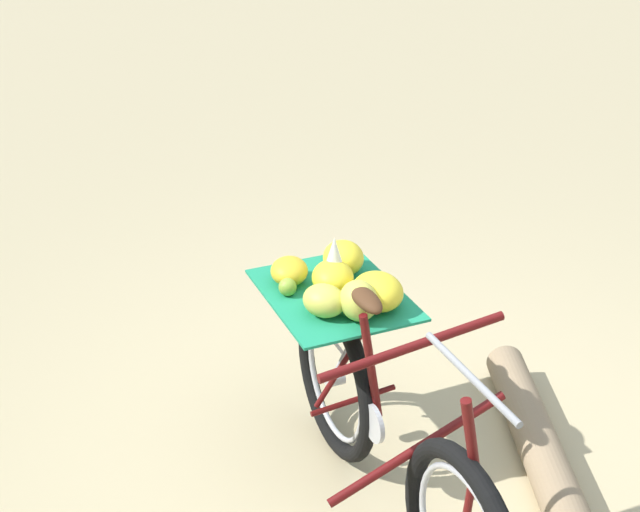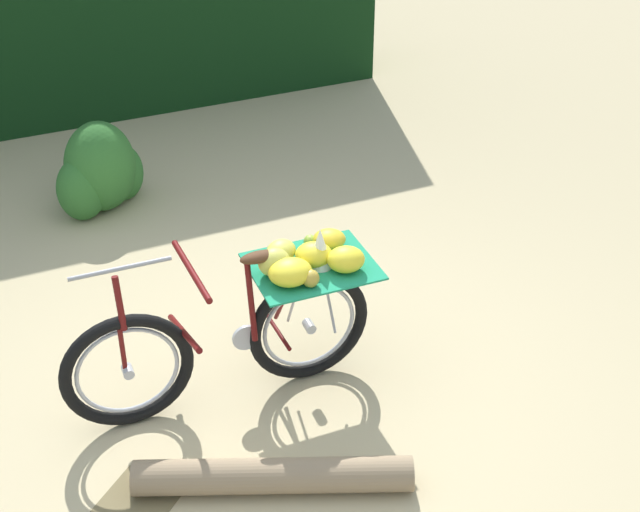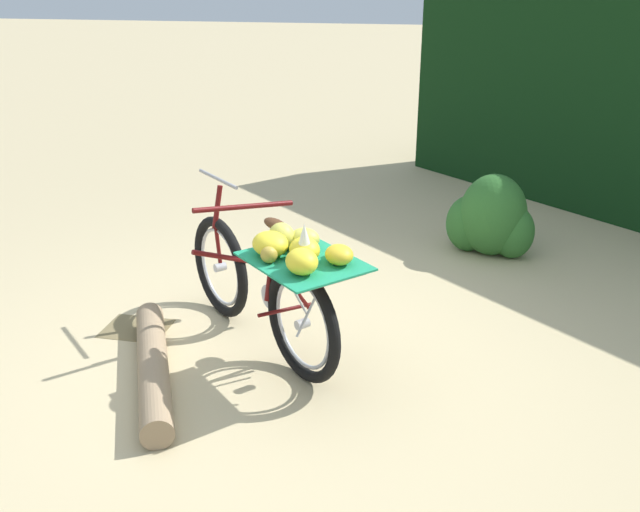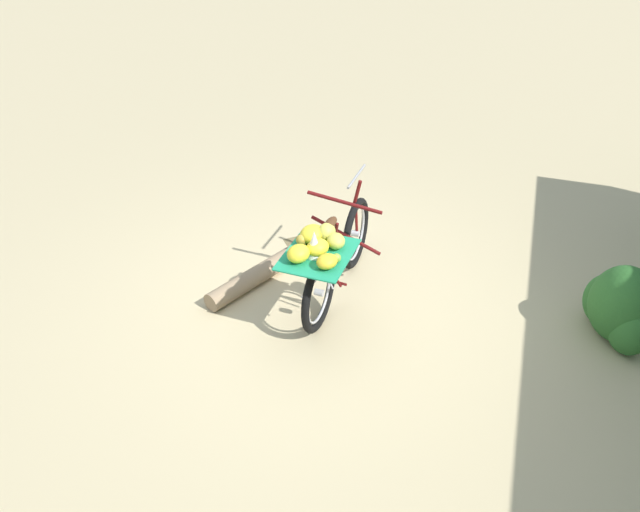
{
  "view_description": "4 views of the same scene",
  "coord_description": "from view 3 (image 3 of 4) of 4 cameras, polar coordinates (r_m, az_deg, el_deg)",
  "views": [
    {
      "loc": [
        -0.95,
        2.77,
        2.57
      ],
      "look_at": [
        0.34,
        -0.18,
        0.94
      ],
      "focal_mm": 49.6,
      "sensor_mm": 36.0,
      "label": 1
    },
    {
      "loc": [
        -3.41,
        -1.91,
        3.5
      ],
      "look_at": [
        0.42,
        -0.16,
        0.75
      ],
      "focal_mm": 50.0,
      "sensor_mm": 36.0,
      "label": 2
    },
    {
      "loc": [
        1.13,
        -3.79,
        2.31
      ],
      "look_at": [
        0.34,
        -0.04,
        0.76
      ],
      "focal_mm": 39.62,
      "sensor_mm": 36.0,
      "label": 3
    },
    {
      "loc": [
        4.09,
        -1.76,
        3.5
      ],
      "look_at": [
        0.28,
        -0.16,
        0.76
      ],
      "focal_mm": 33.59,
      "sensor_mm": 36.0,
      "label": 4
    }
  ],
  "objects": [
    {
      "name": "ground_plane",
      "position": [
        4.58,
        -4.17,
        -8.31
      ],
      "size": [
        60.0,
        60.0,
        0.0
      ],
      "primitive_type": "plane",
      "color": "#C6B284"
    },
    {
      "name": "bicycle",
      "position": [
        4.41,
        -4.11,
        -1.85
      ],
      "size": [
        1.5,
        1.44,
        1.03
      ],
      "rotation": [
        0.0,
        0.0,
        2.39
      ],
      "color": "black",
      "rests_on": "ground_plane"
    },
    {
      "name": "fallen_log",
      "position": [
        4.43,
        -13.34,
        -8.64
      ],
      "size": [
        0.79,
        1.36,
        0.18
      ],
      "primitive_type": "cylinder",
      "rotation": [
        0.0,
        1.57,
        -1.12
      ],
      "color": "#937A5B",
      "rests_on": "ground_plane"
    },
    {
      "name": "shrub_cluster",
      "position": [
        6.27,
        13.64,
        2.89
      ],
      "size": [
        0.75,
        0.52,
        0.72
      ],
      "color": "#2D6628",
      "rests_on": "ground_plane"
    },
    {
      "name": "leaf_litter_patch",
      "position": [
        5.09,
        -14.61,
        -5.66
      ],
      "size": [
        0.44,
        0.36,
        0.01
      ],
      "primitive_type": "cube",
      "color": "olive",
      "rests_on": "ground_plane"
    }
  ]
}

